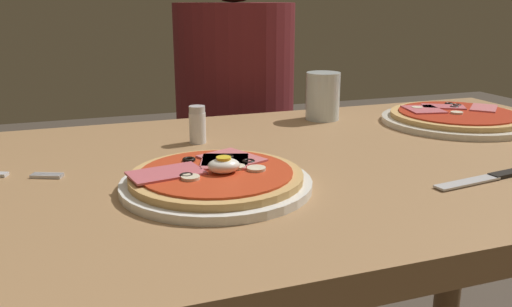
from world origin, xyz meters
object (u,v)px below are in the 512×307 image
Objects in this scene: diner_person at (235,157)px; salt_shaker at (197,125)px; water_glass_near at (323,99)px; fork at (1,175)px; pizza_across_left at (457,118)px; pizza_foreground at (216,179)px; knife at (495,176)px; dining_table at (308,225)px.

salt_shaker is at bearing 65.11° from diner_person.
salt_shaker is at bearing -161.09° from water_glass_near.
salt_shaker reaches higher than fork.
salt_shaker is at bearing 176.91° from pizza_across_left.
pizza_foreground is 1.33× the size of knife.
diner_person is (-0.32, 0.50, -0.19)m from pizza_across_left.
fork is 0.77× the size of knife.
dining_table is 12.71× the size of water_glass_near.
dining_table is 6.52× the size of knife.
diner_person reaches higher than salt_shaker.
pizza_across_left is 1.56× the size of knife.
fork is 0.72m from knife.
pizza_foreground is 0.22× the size of diner_person.
fork is (-0.47, 0.07, 0.12)m from dining_table.
water_glass_near is at bearing 59.89° from dining_table.
dining_table is at bearing -162.26° from pizza_across_left.
diner_person is (0.25, 0.71, -0.19)m from pizza_foreground.
salt_shaker reaches higher than knife.
pizza_foreground reaches higher than fork.
pizza_foreground reaches higher than pizza_across_left.
diner_person is (0.22, 0.47, -0.21)m from salt_shaker.
water_glass_near is 0.51× the size of knife.
water_glass_near is 0.45m from knife.
pizza_foreground is 0.25m from salt_shaker.
diner_person reaches higher than dining_table.
knife is (0.39, -0.10, -0.01)m from pizza_foreground.
fork is 2.24× the size of salt_shaker.
dining_table is 0.43m from pizza_across_left.
dining_table is 4.19× the size of pizza_across_left.
knife reaches higher than fork.
pizza_foreground is 0.48m from water_glass_near.
pizza_across_left is at bearing 58.95° from knife.
water_glass_near is 0.09× the size of diner_person.
diner_person reaches higher than water_glass_near.
knife reaches higher than dining_table.
knife is (0.21, -0.18, 0.12)m from dining_table.
pizza_foreground is at bearing -159.54° from pizza_across_left.
diner_person reaches higher than pizza_across_left.
pizza_foreground reaches higher than knife.
pizza_across_left reaches higher than dining_table.
water_glass_near is 0.67× the size of fork.
pizza_foreground reaches higher than dining_table.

